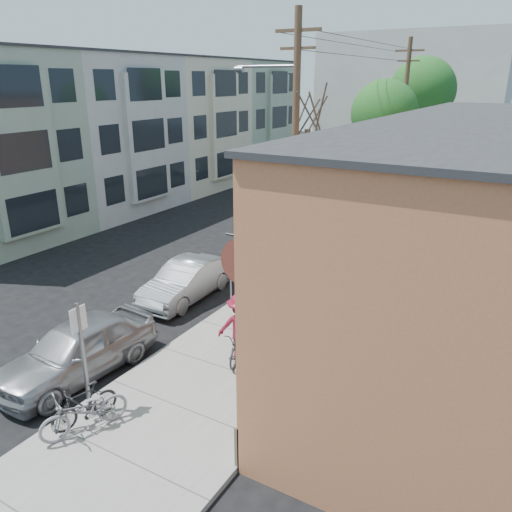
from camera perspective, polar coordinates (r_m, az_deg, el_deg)
The scene contains 27 objects.
ground at distance 17.94m, azimuth -11.35°, elevation -6.25°, with size 120.00×120.00×0.00m, color black.
sidewalk at distance 25.08m, azimuth 13.08°, elevation 1.38°, with size 4.50×58.00×0.15m, color gray.
cafe_building at distance 17.60m, azimuth 22.67°, elevation 3.57°, with size 6.60×20.20×6.61m.
apartment_row at distance 34.68m, azimuth -11.60°, elevation 13.94°, with size 6.30×32.00×9.00m.
end_cap_building at distance 55.49m, azimuth 17.29°, elevation 17.04°, with size 18.00×8.00×12.00m, color #B2B2AD.
sign_post at distance 12.44m, azimuth -19.26°, elevation -9.80°, with size 0.07×0.45×2.80m.
parking_meter_near at distance 17.26m, azimuth -2.91°, elevation -3.35°, with size 0.14×0.14×1.24m.
parking_meter_far at distance 24.28m, azimuth 7.83°, elevation 3.36°, with size 0.14×0.14×1.24m.
utility_pole_near at distance 19.82m, azimuth 4.34°, elevation 12.90°, with size 3.57×0.28×10.00m.
utility_pole_far at distance 34.99m, azimuth 16.47°, elevation 14.99°, with size 1.80×0.28×10.00m.
tree_bare at distance 20.38m, azimuth 5.64°, elevation 6.20°, with size 0.24×0.24×5.72m.
tree_leafy_mid at distance 29.46m, azimuth 14.44°, elevation 15.49°, with size 3.65×3.65×7.58m.
tree_leafy_far at distance 37.91m, azimuth 18.49°, elevation 17.50°, with size 4.49×4.49×9.03m.
patio_chair_a at distance 12.48m, azimuth 0.50°, elevation -15.17°, with size 0.50×0.50×0.88m, color #103B19, non-canonical shape.
patio_chair_b at distance 12.86m, azimuth 1.88°, elevation -14.03°, with size 0.50×0.50×0.88m, color #103B19, non-canonical shape.
patron_grey at distance 13.07m, azimuth 4.50°, elevation -10.79°, with size 0.70×0.46×1.92m, color gray.
patron_green at distance 13.04m, azimuth 4.19°, elevation -11.06°, with size 0.89×0.70×1.84m, color #2C704D.
cyclist at distance 14.13m, azimuth -1.84°, elevation -8.11°, with size 1.28×0.73×1.98m, color maroon.
cyclist_bike at distance 14.38m, azimuth -1.82°, elevation -9.96°, with size 0.62×1.77×0.93m, color black.
parked_bike_a at distance 12.61m, azimuth -19.01°, elevation -15.75°, with size 0.46×1.61×0.97m, color black.
parked_bike_b at distance 12.32m, azimuth -19.05°, elevation -16.46°, with size 0.70×2.00×1.05m, color gray.
car_0 at distance 14.58m, azimuth -19.76°, elevation -9.99°, with size 1.87×4.65×1.58m, color gray.
car_1 at distance 18.50m, azimuth -7.96°, elevation -2.80°, with size 1.50×4.31×1.42m, color #9A9EA1.
car_2 at distance 23.88m, azimuth 3.48°, elevation 2.62°, with size 2.07×5.09×1.48m, color black.
car_3 at distance 29.08m, azimuth 8.10°, elevation 5.61°, with size 2.52×5.48×1.52m, color #ADB3B5.
car_4 at distance 33.98m, azimuth 11.32°, elevation 7.30°, with size 1.42×4.09×1.35m, color #AEB0B6.
bus at distance 40.58m, azimuth 10.28°, elevation 10.36°, with size 2.32×9.93×2.77m, color white.
Camera 1 is at (10.95, -11.93, 7.72)m, focal length 35.00 mm.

